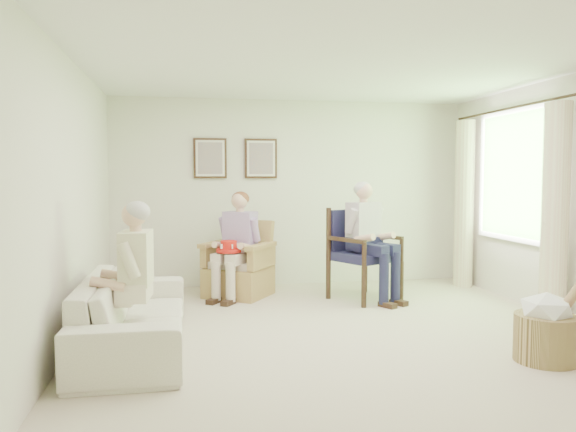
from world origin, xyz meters
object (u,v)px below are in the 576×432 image
object	(u,v)px
wicker_armchair	(238,272)
wood_armchair	(362,250)
person_sofa	(131,269)
person_dark	(367,231)
red_hat	(229,248)
hatbox	(546,327)
person_wicker	(239,238)
sofa	(134,313)

from	to	relation	value
wicker_armchair	wood_armchair	xyz separation A→B (m)	(1.53, -0.41, 0.30)
wicker_armchair	person_sofa	bearing A→B (deg)	-83.03
person_dark	wood_armchair	bearing A→B (deg)	62.05
red_hat	person_dark	bearing A→B (deg)	-10.10
person_dark	hatbox	distance (m)	2.63
red_hat	wicker_armchair	bearing A→B (deg)	64.03
person_sofa	hatbox	bearing A→B (deg)	81.38
wicker_armchair	person_sofa	size ratio (longest dim) A/B	0.74
person_wicker	person_sofa	world-z (taller)	person_wicker
wood_armchair	red_hat	xyz separation A→B (m)	(-1.67, 0.12, 0.05)
wood_armchair	person_wicker	distance (m)	1.56
person_wicker	person_dark	size ratio (longest dim) A/B	0.91
wood_armchair	hatbox	size ratio (longest dim) A/B	1.50
wicker_armchair	red_hat	bearing A→B (deg)	-82.55
wood_armchair	red_hat	distance (m)	1.68
person_dark	hatbox	xyz separation A→B (m)	(0.73, -2.45, -0.57)
wood_armchair	hatbox	world-z (taller)	wood_armchair
sofa	person_sofa	size ratio (longest dim) A/B	1.70
sofa	person_dark	distance (m)	3.08
person_dark	sofa	bearing A→B (deg)	-178.83
person_sofa	hatbox	xyz separation A→B (m)	(3.38, -0.80, -0.45)
person_dark	hatbox	size ratio (longest dim) A/B	1.95
sofa	person_sofa	world-z (taller)	person_sofa
hatbox	wood_armchair	bearing A→B (deg)	105.57
wicker_armchair	hatbox	bearing A→B (deg)	-19.98
person_dark	red_hat	bearing A→B (deg)	141.95
person_wicker	red_hat	xyz separation A→B (m)	(-0.14, -0.17, -0.10)
person_dark	person_sofa	size ratio (longest dim) A/B	1.12
person_dark	person_sofa	world-z (taller)	person_dark
person_wicker	red_hat	bearing A→B (deg)	-97.36
wood_armchair	person_wicker	bearing A→B (deg)	141.62
sofa	person_wicker	size ratio (longest dim) A/B	1.67
wicker_armchair	person_wicker	xyz separation A→B (m)	(-0.00, -0.13, 0.45)
sofa	person_dark	bearing A→B (deg)	-60.88
wood_armchair	person_wicker	world-z (taller)	person_wicker
sofa	red_hat	distance (m)	2.05
wood_armchair	sofa	bearing A→B (deg)	-175.91
wood_armchair	red_hat	world-z (taller)	wood_armchair
person_sofa	sofa	bearing A→B (deg)	-175.36
wood_armchair	sofa	xyz separation A→B (m)	(-2.65, -1.66, -0.29)
wood_armchair	person_dark	distance (m)	0.31
wicker_armchair	sofa	distance (m)	2.35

